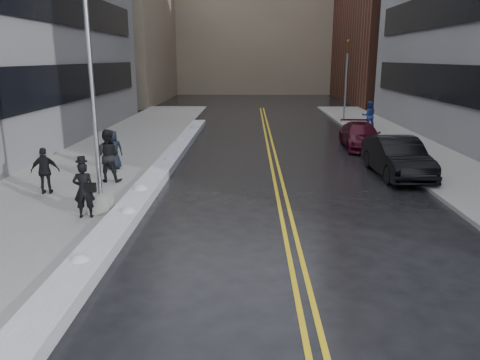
# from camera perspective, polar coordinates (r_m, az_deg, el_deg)

# --- Properties ---
(ground) EXTENTS (160.00, 160.00, 0.00)m
(ground) POSITION_cam_1_polar(r_m,az_deg,el_deg) (12.87, -4.90, -7.46)
(ground) COLOR black
(ground) RESTS_ON ground
(sidewalk_west) EXTENTS (5.50, 50.00, 0.15)m
(sidewalk_west) POSITION_cam_1_polar(r_m,az_deg,el_deg) (23.46, -16.40, 2.36)
(sidewalk_west) COLOR gray
(sidewalk_west) RESTS_ON ground
(sidewalk_east) EXTENTS (4.00, 50.00, 0.15)m
(sidewalk_east) POSITION_cam_1_polar(r_m,az_deg,el_deg) (23.98, 22.39, 2.10)
(sidewalk_east) COLOR gray
(sidewalk_east) RESTS_ON ground
(lane_line_left) EXTENTS (0.12, 50.00, 0.01)m
(lane_line_left) POSITION_cam_1_polar(r_m,az_deg,el_deg) (22.40, 3.79, 2.18)
(lane_line_left) COLOR gold
(lane_line_left) RESTS_ON ground
(lane_line_right) EXTENTS (0.12, 50.00, 0.01)m
(lane_line_right) POSITION_cam_1_polar(r_m,az_deg,el_deg) (22.42, 4.55, 2.18)
(lane_line_right) COLOR gold
(lane_line_right) RESTS_ON ground
(snow_ridge) EXTENTS (0.90, 30.00, 0.34)m
(snow_ridge) POSITION_cam_1_polar(r_m,az_deg,el_deg) (20.74, -9.34, 1.48)
(snow_ridge) COLOR silver
(snow_ridge) RESTS_ON ground
(building_west_far) EXTENTS (14.00, 22.00, 18.00)m
(building_west_far) POSITION_cam_1_polar(r_m,az_deg,el_deg) (58.48, -16.33, 18.20)
(building_west_far) COLOR gray
(building_west_far) RESTS_ON ground
(building_far) EXTENTS (36.00, 16.00, 22.00)m
(building_far) POSITION_cam_1_polar(r_m,az_deg,el_deg) (72.12, 1.88, 19.58)
(building_far) COLOR gray
(building_far) RESTS_ON ground
(lamppost) EXTENTS (0.65, 0.65, 7.62)m
(lamppost) POSITION_cam_1_polar(r_m,az_deg,el_deg) (14.79, -17.16, 5.06)
(lamppost) COLOR gray
(lamppost) RESTS_ON sidewalk_west
(fire_hydrant) EXTENTS (0.26, 0.26, 0.73)m
(fire_hydrant) POSITION_cam_1_polar(r_m,az_deg,el_deg) (23.54, 20.23, 3.27)
(fire_hydrant) COLOR maroon
(fire_hydrant) RESTS_ON sidewalk_east
(traffic_signal) EXTENTS (0.16, 0.20, 6.00)m
(traffic_signal) POSITION_cam_1_polar(r_m,az_deg,el_deg) (36.58, 12.81, 12.08)
(traffic_signal) COLOR gray
(traffic_signal) RESTS_ON sidewalk_east
(pedestrian_fedora) EXTENTS (0.68, 0.50, 1.72)m
(pedestrian_fedora) POSITION_cam_1_polar(r_m,az_deg,el_deg) (14.75, -18.50, -1.15)
(pedestrian_fedora) COLOR black
(pedestrian_fedora) RESTS_ON sidewalk_west
(pedestrian_b) EXTENTS (1.02, 0.80, 2.05)m
(pedestrian_b) POSITION_cam_1_polar(r_m,az_deg,el_deg) (18.79, -15.82, 2.88)
(pedestrian_b) COLOR black
(pedestrian_b) RESTS_ON sidewalk_west
(pedestrian_c) EXTENTS (0.98, 0.87, 1.69)m
(pedestrian_c) POSITION_cam_1_polar(r_m,az_deg,el_deg) (20.91, -15.21, 3.56)
(pedestrian_c) COLOR black
(pedestrian_c) RESTS_ON sidewalk_west
(pedestrian_d) EXTENTS (1.03, 0.57, 1.65)m
(pedestrian_d) POSITION_cam_1_polar(r_m,az_deg,el_deg) (17.85, -22.66, 1.04)
(pedestrian_d) COLOR black
(pedestrian_d) RESTS_ON sidewalk_west
(pedestrian_east) EXTENTS (0.95, 0.75, 1.92)m
(pedestrian_east) POSITION_cam_1_polar(r_m,az_deg,el_deg) (32.51, 15.43, 7.58)
(pedestrian_east) COLOR navy
(pedestrian_east) RESTS_ON sidewalk_east
(car_black) EXTENTS (1.90, 5.01, 1.63)m
(car_black) POSITION_cam_1_polar(r_m,az_deg,el_deg) (20.61, 18.61, 2.65)
(car_black) COLOR black
(car_black) RESTS_ON ground
(car_maroon) EXTENTS (2.11, 4.79, 1.37)m
(car_maroon) POSITION_cam_1_polar(r_m,az_deg,el_deg) (26.63, 14.53, 5.24)
(car_maroon) COLOR #3C0916
(car_maroon) RESTS_ON ground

